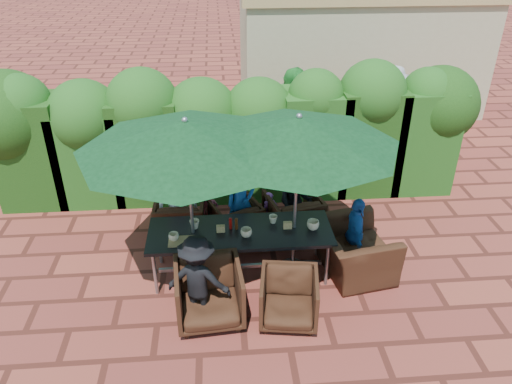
{
  "coord_description": "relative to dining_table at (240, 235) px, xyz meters",
  "views": [
    {
      "loc": [
        -0.21,
        -5.96,
        4.69
      ],
      "look_at": [
        0.3,
        0.4,
        1.06
      ],
      "focal_mm": 35.0,
      "sensor_mm": 36.0,
      "label": 1
    }
  ],
  "objects": [
    {
      "name": "chair_far_right",
      "position": [
        0.9,
        0.93,
        -0.26
      ],
      "size": [
        0.97,
        0.93,
        0.83
      ],
      "primitive_type": "imported",
      "rotation": [
        0.0,
        0.0,
        3.39
      ],
      "color": "black",
      "rests_on": "ground"
    },
    {
      "name": "pedestrian_b",
      "position": [
        2.59,
        4.52,
        0.14
      ],
      "size": [
        0.88,
        0.66,
        1.64
      ],
      "primitive_type": "imported",
      "rotation": [
        0.0,
        0.0,
        2.9
      ],
      "color": "#D04960",
      "rests_on": "ground"
    },
    {
      "name": "dining_table",
      "position": [
        0.0,
        0.0,
        0.0
      ],
      "size": [
        2.59,
        0.9,
        0.75
      ],
      "color": "black",
      "rests_on": "ground"
    },
    {
      "name": "chair_far_left",
      "position": [
        -0.92,
        1.01,
        -0.28
      ],
      "size": [
        0.8,
        0.75,
        0.8
      ],
      "primitive_type": "imported",
      "rotation": [
        0.0,
        0.0,
        3.12
      ],
      "color": "black",
      "rests_on": "ground"
    },
    {
      "name": "child_right",
      "position": [
        0.53,
        1.03,
        -0.31
      ],
      "size": [
        0.32,
        0.29,
        0.74
      ],
      "primitive_type": "imported",
      "rotation": [
        0.0,
        0.0,
        0.31
      ],
      "color": "#AE53B4",
      "rests_on": "ground"
    },
    {
      "name": "adult_near_left",
      "position": [
        -0.58,
        -0.88,
        -0.05
      ],
      "size": [
        0.87,
        0.55,
        1.26
      ],
      "primitive_type": "imported",
      "rotation": [
        0.0,
        0.0,
        2.9
      ],
      "color": "black",
      "rests_on": "ground"
    },
    {
      "name": "adult_far_mid",
      "position": [
        0.06,
        0.95,
        -0.03
      ],
      "size": [
        0.57,
        0.52,
        1.3
      ],
      "primitive_type": "imported",
      "rotation": [
        0.0,
        0.0,
        0.34
      ],
      "color": "#1D53A1",
      "rests_on": "ground"
    },
    {
      "name": "sauce_bottle",
      "position": [
        -0.05,
        0.05,
        0.16
      ],
      "size": [
        0.04,
        0.04,
        0.17
      ],
      "primitive_type": "cylinder",
      "color": "#4C230C",
      "rests_on": "dining_table"
    },
    {
      "name": "hedge_wall",
      "position": [
        -0.24,
        2.45,
        0.66
      ],
      "size": [
        9.1,
        1.6,
        2.47
      ],
      "color": "black",
      "rests_on": "ground"
    },
    {
      "name": "pedestrian_a",
      "position": [
        1.4,
        4.39,
        0.23
      ],
      "size": [
        1.8,
        1.24,
        1.82
      ],
      "primitive_type": "imported",
      "rotation": [
        0.0,
        0.0,
        2.73
      ],
      "color": "#268C30",
      "rests_on": "ground"
    },
    {
      "name": "cup_d",
      "position": [
        0.48,
        0.17,
        0.13
      ],
      "size": [
        0.12,
        0.12,
        0.12
      ],
      "primitive_type": "imported",
      "color": "beige",
      "rests_on": "dining_table"
    },
    {
      "name": "adult_far_right",
      "position": [
        0.94,
        1.01,
        -0.1
      ],
      "size": [
        0.62,
        0.47,
        1.16
      ],
      "primitive_type": "imported",
      "rotation": [
        0.0,
        0.0,
        -0.25
      ],
      "color": "black",
      "rests_on": "ground"
    },
    {
      "name": "ketchup_bottle",
      "position": [
        -0.13,
        0.06,
        0.16
      ],
      "size": [
        0.04,
        0.04,
        0.17
      ],
      "primitive_type": "cylinder",
      "color": "#B20C0A",
      "rests_on": "dining_table"
    },
    {
      "name": "building",
      "position": [
        3.47,
        7.13,
        0.93
      ],
      "size": [
        6.2,
        3.08,
        3.2
      ],
      "color": "tan",
      "rests_on": "ground"
    },
    {
      "name": "pedestrian_c",
      "position": [
        3.59,
        4.51,
        0.21
      ],
      "size": [
        1.22,
        1.08,
        1.77
      ],
      "primitive_type": "imported",
      "rotation": [
        0.0,
        0.0,
        2.53
      ],
      "color": "#95949C",
      "rests_on": "ground"
    },
    {
      "name": "adult_end_right",
      "position": [
        1.68,
        0.05,
        -0.1
      ],
      "size": [
        0.37,
        0.69,
        1.15
      ],
      "primitive_type": "imported",
      "rotation": [
        0.0,
        0.0,
        1.52
      ],
      "color": "#1D53A1",
      "rests_on": "ground"
    },
    {
      "name": "number_block_left",
      "position": [
        -0.27,
        -0.0,
        0.12
      ],
      "size": [
        0.12,
        0.06,
        0.1
      ],
      "primitive_type": "cube",
      "color": "#DCB371",
      "rests_on": "dining_table"
    },
    {
      "name": "ground",
      "position": [
        -0.03,
        0.14,
        -0.68
      ],
      "size": [
        80.0,
        80.0,
        0.0
      ],
      "primitive_type": "plane",
      "color": "brown",
      "rests_on": "ground"
    },
    {
      "name": "chair_end_right",
      "position": [
        1.64,
        -0.08,
        -0.18
      ],
      "size": [
        0.93,
        1.25,
        1.0
      ],
      "primitive_type": "imported",
      "rotation": [
        0.0,
        0.0,
        1.75
      ],
      "color": "black",
      "rests_on": "ground"
    },
    {
      "name": "cup_b",
      "position": [
        -0.64,
        0.12,
        0.14
      ],
      "size": [
        0.14,
        0.14,
        0.13
      ],
      "primitive_type": "imported",
      "color": "beige",
      "rests_on": "dining_table"
    },
    {
      "name": "chair_near_left",
      "position": [
        -0.45,
        -0.87,
        -0.24
      ],
      "size": [
        0.91,
        0.86,
        0.87
      ],
      "primitive_type": "imported",
      "rotation": [
        0.0,
        0.0,
        0.09
      ],
      "color": "black",
      "rests_on": "ground"
    },
    {
      "name": "umbrella_left",
      "position": [
        -0.66,
        0.02,
        1.54
      ],
      "size": [
        2.84,
        2.84,
        2.46
      ],
      "color": "gray",
      "rests_on": "ground"
    },
    {
      "name": "chair_far_mid",
      "position": [
        -0.03,
        0.92,
        -0.31
      ],
      "size": [
        0.91,
        0.88,
        0.73
      ],
      "primitive_type": "imported",
      "rotation": [
        0.0,
        0.0,
        3.53
      ],
      "color": "black",
      "rests_on": "ground"
    },
    {
      "name": "serving_tray",
      "position": [
        -0.81,
        -0.21,
        0.08
      ],
      "size": [
        0.35,
        0.25,
        0.02
      ],
      "primitive_type": "cube",
      "color": "#99774A",
      "rests_on": "dining_table"
    },
    {
      "name": "adult_far_left",
      "position": [
        -0.93,
        0.97,
        -0.01
      ],
      "size": [
        0.71,
        0.5,
        1.33
      ],
      "primitive_type": "imported",
      "rotation": [
        0.0,
        0.0,
        0.17
      ],
      "color": "white",
      "rests_on": "ground"
    },
    {
      "name": "cup_e",
      "position": [
        1.02,
        -0.04,
        0.14
      ],
      "size": [
        0.17,
        0.17,
        0.14
      ],
      "primitive_type": "imported",
      "color": "beige",
      "rests_on": "dining_table"
    },
    {
      "name": "umbrella_right",
      "position": [
        0.77,
        0.03,
        1.54
      ],
      "size": [
        2.69,
        2.69,
        2.46
      ],
      "color": "gray",
      "rests_on": "ground"
    },
    {
      "name": "cup_a",
      "position": [
        -0.91,
        -0.16,
        0.13
      ],
      "size": [
        0.14,
        0.14,
        0.11
      ],
      "primitive_type": "imported",
      "color": "beige",
      "rests_on": "dining_table"
    },
    {
      "name": "child_left",
      "position": [
        -0.44,
        1.12,
        -0.31
      ],
      "size": [
        0.31,
        0.28,
        0.74
      ],
      "primitive_type": "imported",
      "rotation": [
        0.0,
        0.0,
        0.25
      ],
      "color": "#D04960",
      "rests_on": "ground"
    },
    {
      "name": "cup_c",
      "position": [
        0.08,
        -0.15,
        0.14
      ],
      "size": [
        0.16,
        0.16,
        0.13
      ],
      "primitive_type": "imported",
      "color": "beige",
      "rests_on": "dining_table"
    },
    {
      "name": "number_block_right",
      "position": [
        0.67,
        0.01,
        0.12
      ],
      "size": [
        0.12,
        0.06,
        0.1
      ],
      "primitive_type": "cube",
      "color": "#DCB371",
      "rests_on": "dining_table"
    },
    {
      "name": "chair_near_right",
      "position": [
        0.57,
        -0.99,
        -0.3
      ],
      "size": [
        0.82,
        0.78,
        0.75
      ],
      "primitive_type": "imported",
      "rotation": [
        0.0,
        0.0,
        -0.15
      ],
      "color": "black",
      "rests_on": "ground"
    }
  ]
}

